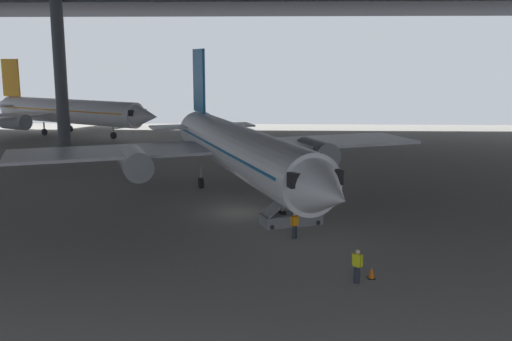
{
  "coord_description": "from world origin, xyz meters",
  "views": [
    {
      "loc": [
        1.76,
        -38.62,
        10.26
      ],
      "look_at": [
        0.36,
        1.69,
        2.54
      ],
      "focal_mm": 40.62,
      "sensor_mm": 36.0,
      "label": 1
    }
  ],
  "objects_px": {
    "traffic_cone_orange": "(372,273)",
    "baggage_tug": "(280,160)",
    "crew_worker_near_nose": "(357,264)",
    "crew_worker_by_stairs": "(295,224)",
    "airplane_main": "(237,149)",
    "airplane_distant": "(65,111)",
    "boarding_stairs": "(292,213)"
  },
  "relations": [
    {
      "from": "boarding_stairs",
      "to": "traffic_cone_orange",
      "type": "distance_m",
      "value": 9.86
    },
    {
      "from": "crew_worker_by_stairs",
      "to": "airplane_main",
      "type": "bearing_deg",
      "value": 108.97
    },
    {
      "from": "crew_worker_by_stairs",
      "to": "airplane_distant",
      "type": "bearing_deg",
      "value": 122.92
    },
    {
      "from": "airplane_main",
      "to": "crew_worker_near_nose",
      "type": "distance_m",
      "value": 20.33
    },
    {
      "from": "crew_worker_near_nose",
      "to": "traffic_cone_orange",
      "type": "bearing_deg",
      "value": 40.01
    },
    {
      "from": "airplane_main",
      "to": "airplane_distant",
      "type": "bearing_deg",
      "value": 126.99
    },
    {
      "from": "traffic_cone_orange",
      "to": "baggage_tug",
      "type": "height_order",
      "value": "baggage_tug"
    },
    {
      "from": "traffic_cone_orange",
      "to": "airplane_distant",
      "type": "bearing_deg",
      "value": 122.53
    },
    {
      "from": "crew_worker_by_stairs",
      "to": "traffic_cone_orange",
      "type": "distance_m",
      "value": 7.1
    },
    {
      "from": "baggage_tug",
      "to": "crew_worker_near_nose",
      "type": "bearing_deg",
      "value": -83.78
    },
    {
      "from": "boarding_stairs",
      "to": "traffic_cone_orange",
      "type": "bearing_deg",
      "value": -68.86
    },
    {
      "from": "crew_worker_by_stairs",
      "to": "baggage_tug",
      "type": "distance_m",
      "value": 24.16
    },
    {
      "from": "airplane_main",
      "to": "boarding_stairs",
      "type": "bearing_deg",
      "value": -65.8
    },
    {
      "from": "airplane_main",
      "to": "boarding_stairs",
      "type": "distance_m",
      "value": 10.36
    },
    {
      "from": "baggage_tug",
      "to": "airplane_distant",
      "type": "bearing_deg",
      "value": 142.45
    },
    {
      "from": "crew_worker_by_stairs",
      "to": "baggage_tug",
      "type": "height_order",
      "value": "crew_worker_by_stairs"
    },
    {
      "from": "airplane_distant",
      "to": "boarding_stairs",
      "type": "bearing_deg",
      "value": -55.39
    },
    {
      "from": "crew_worker_near_nose",
      "to": "baggage_tug",
      "type": "bearing_deg",
      "value": 96.22
    },
    {
      "from": "airplane_main",
      "to": "traffic_cone_orange",
      "type": "relative_size",
      "value": 57.85
    },
    {
      "from": "crew_worker_by_stairs",
      "to": "crew_worker_near_nose",
      "type": "bearing_deg",
      "value": -68.52
    },
    {
      "from": "baggage_tug",
      "to": "boarding_stairs",
      "type": "bearing_deg",
      "value": -88.33
    },
    {
      "from": "traffic_cone_orange",
      "to": "boarding_stairs",
      "type": "bearing_deg",
      "value": 111.14
    },
    {
      "from": "airplane_main",
      "to": "airplane_distant",
      "type": "height_order",
      "value": "airplane_main"
    },
    {
      "from": "crew_worker_near_nose",
      "to": "airplane_distant",
      "type": "distance_m",
      "value": 63.24
    },
    {
      "from": "traffic_cone_orange",
      "to": "baggage_tug",
      "type": "xyz_separation_m",
      "value": [
        -4.17,
        30.3,
        0.23
      ]
    },
    {
      "from": "boarding_stairs",
      "to": "crew_worker_near_nose",
      "type": "relative_size",
      "value": 2.78
    },
    {
      "from": "airplane_main",
      "to": "airplane_distant",
      "type": "xyz_separation_m",
      "value": [
        -26.25,
        34.85,
        -0.17
      ]
    },
    {
      "from": "airplane_main",
      "to": "crew_worker_near_nose",
      "type": "bearing_deg",
      "value": -70.12
    },
    {
      "from": "airplane_main",
      "to": "airplane_distant",
      "type": "distance_m",
      "value": 43.63
    },
    {
      "from": "crew_worker_near_nose",
      "to": "crew_worker_by_stairs",
      "type": "relative_size",
      "value": 1.06
    },
    {
      "from": "airplane_main",
      "to": "baggage_tug",
      "type": "xyz_separation_m",
      "value": [
        3.49,
        11.99,
        -2.89
      ]
    },
    {
      "from": "airplane_main",
      "to": "crew_worker_near_nose",
      "type": "relative_size",
      "value": 20.87
    }
  ]
}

